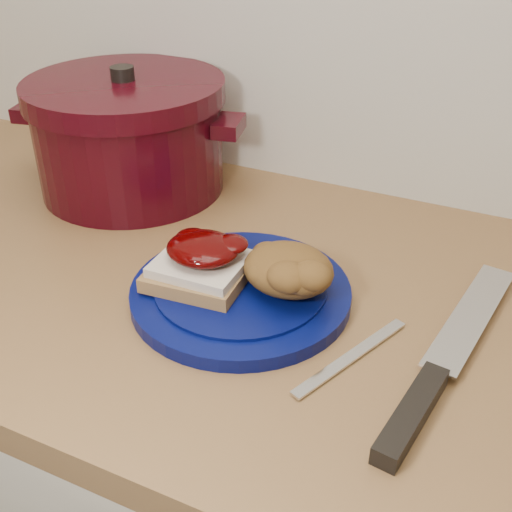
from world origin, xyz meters
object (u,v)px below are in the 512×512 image
at_px(plate, 241,293).
at_px(butter_knife, 351,356).
at_px(chef_knife, 430,384).
at_px(pepper_grinder, 96,140).
at_px(dutch_oven, 129,135).

xyz_separation_m(plate, butter_knife, (0.15, -0.04, -0.00)).
height_order(chef_knife, butter_knife, chef_knife).
bearing_deg(plate, chef_knife, -14.10).
distance_m(plate, pepper_grinder, 0.40).
bearing_deg(butter_knife, plate, 94.87).
height_order(dutch_oven, pepper_grinder, dutch_oven).
distance_m(plate, chef_knife, 0.24).
bearing_deg(chef_knife, plate, 83.88).
distance_m(plate, dutch_oven, 0.35).
relative_size(chef_knife, pepper_grinder, 2.69).
relative_size(dutch_oven, pepper_grinder, 2.71).
relative_size(plate, chef_knife, 0.73).
distance_m(butter_knife, pepper_grinder, 0.55).
height_order(plate, butter_knife, plate).
distance_m(chef_knife, butter_knife, 0.08).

